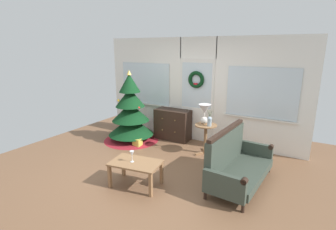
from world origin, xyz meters
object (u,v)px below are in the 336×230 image
at_px(settee_sofa, 235,163).
at_px(table_lamp, 205,111).
at_px(dresser_cabinet, 173,125).
at_px(flower_vase, 210,121).
at_px(christmas_tree, 131,116).
at_px(gift_box, 137,142).
at_px(coffee_table, 136,166).
at_px(wine_glass, 132,154).
at_px(side_table, 206,133).

height_order(settee_sofa, table_lamp, table_lamp).
relative_size(dresser_cabinet, flower_vase, 2.59).
distance_m(christmas_tree, table_lamp, 1.94).
bearing_deg(table_lamp, dresser_cabinet, 158.11).
distance_m(flower_vase, gift_box, 1.84).
bearing_deg(coffee_table, settee_sofa, 33.28).
height_order(flower_vase, wine_glass, flower_vase).
relative_size(dresser_cabinet, settee_sofa, 0.54).
distance_m(coffee_table, gift_box, 1.84).
xyz_separation_m(dresser_cabinet, table_lamp, (1.02, -0.41, 0.56)).
relative_size(dresser_cabinet, coffee_table, 1.00).
xyz_separation_m(settee_sofa, gift_box, (-2.50, 0.53, -0.28)).
bearing_deg(gift_box, coffee_table, -54.05).
xyz_separation_m(christmas_tree, gift_box, (0.40, -0.28, -0.54)).
relative_size(table_lamp, gift_box, 2.32).
distance_m(flower_vase, coffee_table, 1.97).
bearing_deg(table_lamp, coffee_table, -102.75).
height_order(side_table, coffee_table, side_table).
height_order(dresser_cabinet, gift_box, dresser_cabinet).
bearing_deg(flower_vase, side_table, 149.04).
xyz_separation_m(coffee_table, gift_box, (-1.07, 1.47, -0.27)).
distance_m(settee_sofa, gift_box, 2.57).
relative_size(flower_vase, gift_box, 1.85).
bearing_deg(wine_glass, christmas_tree, 128.60).
height_order(dresser_cabinet, flower_vase, flower_vase).
relative_size(christmas_tree, dresser_cabinet, 1.97).
bearing_deg(side_table, dresser_cabinet, 157.39).
bearing_deg(settee_sofa, flower_vase, 133.06).
relative_size(side_table, gift_box, 3.53).
bearing_deg(dresser_cabinet, gift_box, -119.26).
height_order(christmas_tree, table_lamp, christmas_tree).
bearing_deg(settee_sofa, table_lamp, 135.04).
bearing_deg(settee_sofa, christmas_tree, 164.37).
xyz_separation_m(flower_vase, coffee_table, (-0.60, -1.83, -0.42)).
bearing_deg(christmas_tree, table_lamp, 5.48).
distance_m(table_lamp, coffee_table, 2.07).
bearing_deg(settee_sofa, wine_glass, -147.17).
distance_m(settee_sofa, table_lamp, 1.52).
distance_m(side_table, coffee_table, 1.96).
relative_size(dresser_cabinet, table_lamp, 2.06).
height_order(christmas_tree, coffee_table, christmas_tree).
bearing_deg(dresser_cabinet, flower_vase, -23.37).
bearing_deg(flower_vase, christmas_tree, -177.71).
height_order(dresser_cabinet, table_lamp, table_lamp).
height_order(settee_sofa, flower_vase, flower_vase).
bearing_deg(coffee_table, flower_vase, 71.95).
bearing_deg(side_table, wine_glass, -106.07).
height_order(christmas_tree, side_table, christmas_tree).
distance_m(flower_vase, wine_glass, 1.97).
relative_size(christmas_tree, settee_sofa, 1.07).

